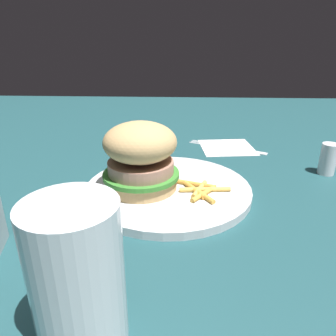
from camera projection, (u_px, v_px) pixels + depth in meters
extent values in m
plane|color=#1E474C|center=(157.00, 187.00, 0.52)|extent=(1.60, 1.60, 0.00)
cylinder|color=silver|center=(168.00, 190.00, 0.49)|extent=(0.25, 0.25, 0.01)
cylinder|color=tan|center=(141.00, 182.00, 0.48)|extent=(0.11, 0.11, 0.02)
cylinder|color=#387F2D|center=(141.00, 174.00, 0.48)|extent=(0.11, 0.11, 0.01)
cylinder|color=tan|center=(141.00, 167.00, 0.47)|extent=(0.10, 0.10, 0.02)
ellipsoid|color=tan|center=(140.00, 142.00, 0.46)|extent=(0.11, 0.11, 0.06)
cylinder|color=gold|center=(196.00, 184.00, 0.49)|extent=(0.03, 0.06, 0.01)
cylinder|color=#E5B251|center=(205.00, 189.00, 0.47)|extent=(0.01, 0.08, 0.01)
cylinder|color=gold|center=(199.00, 192.00, 0.46)|extent=(0.06, 0.04, 0.01)
cylinder|color=gold|center=(203.00, 194.00, 0.46)|extent=(0.05, 0.04, 0.01)
cylinder|color=gold|center=(195.00, 190.00, 0.47)|extent=(0.05, 0.03, 0.01)
cylinder|color=#E5B251|center=(199.00, 189.00, 0.47)|extent=(0.05, 0.03, 0.01)
cube|color=white|center=(227.00, 147.00, 0.69)|extent=(0.12, 0.12, 0.00)
cube|color=silver|center=(241.00, 148.00, 0.68)|extent=(0.06, 0.10, 0.00)
cube|color=silver|center=(210.00, 143.00, 0.71)|extent=(0.04, 0.04, 0.00)
cylinder|color=silver|center=(198.00, 140.00, 0.73)|extent=(0.02, 0.03, 0.00)
cylinder|color=silver|center=(197.00, 141.00, 0.73)|extent=(0.02, 0.03, 0.00)
cylinder|color=silver|center=(195.00, 142.00, 0.72)|extent=(0.02, 0.03, 0.00)
cylinder|color=silver|center=(77.00, 275.00, 0.24)|extent=(0.07, 0.07, 0.12)
cylinder|color=orange|center=(79.00, 285.00, 0.24)|extent=(0.07, 0.07, 0.10)
cylinder|color=white|center=(328.00, 159.00, 0.56)|extent=(0.03, 0.03, 0.06)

